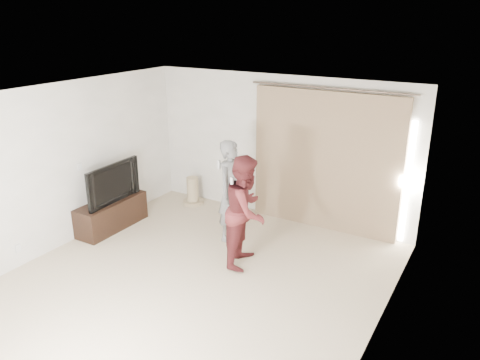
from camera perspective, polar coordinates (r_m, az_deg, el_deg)
name	(u,v)px	position (r m, az deg, el deg)	size (l,w,h in m)	color
floor	(191,283)	(6.76, -5.95, -12.40)	(5.50, 5.50, 0.00)	beige
wall_back	(279,148)	(8.41, 4.76, 3.91)	(5.00, 0.04, 2.60)	white
wall_left	(58,168)	(7.84, -21.28, 1.43)	(0.04, 5.50, 2.60)	white
ceiling	(184,98)	(5.81, -6.85, 9.88)	(5.00, 5.50, 0.01)	silver
curtain	(326,162)	(8.05, 10.40, 2.20)	(2.80, 0.11, 2.46)	#977D5C
tv_console	(112,214)	(8.51, -15.36, -4.03)	(0.46, 1.34, 0.51)	black
tv	(109,182)	(8.30, -15.73, -0.25)	(1.18, 0.15, 0.68)	black
scratching_post	(193,193)	(9.29, -5.78, -1.60)	(0.41, 0.41, 0.55)	tan
person_man	(232,191)	(7.62, -0.99, -1.33)	(0.45, 0.64, 1.69)	slate
person_woman	(246,211)	(6.87, 0.77, -3.78)	(0.78, 0.93, 1.69)	#5A1E21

